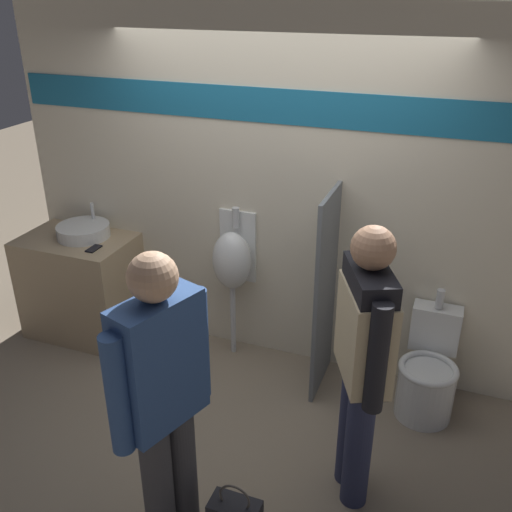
{
  "coord_description": "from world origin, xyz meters",
  "views": [
    {
      "loc": [
        1.29,
        -3.22,
        2.79
      ],
      "look_at": [
        0.0,
        0.17,
        1.05
      ],
      "focal_mm": 40.0,
      "sensor_mm": 36.0,
      "label": 1
    }
  ],
  "objects_px": {
    "cell_phone": "(94,249)",
    "toilet": "(427,376)",
    "person_in_vest": "(363,351)",
    "sink_basin": "(83,231)",
    "urinal_near_counter": "(233,260)",
    "person_with_lanyard": "(163,399)"
  },
  "relations": [
    {
      "from": "sink_basin",
      "to": "cell_phone",
      "type": "bearing_deg",
      "value": -39.38
    },
    {
      "from": "cell_phone",
      "to": "urinal_near_counter",
      "type": "xyz_separation_m",
      "value": [
        1.06,
        0.3,
        -0.06
      ]
    },
    {
      "from": "urinal_near_counter",
      "to": "person_in_vest",
      "type": "height_order",
      "value": "person_in_vest"
    },
    {
      "from": "urinal_near_counter",
      "to": "person_with_lanyard",
      "type": "height_order",
      "value": "person_with_lanyard"
    },
    {
      "from": "urinal_near_counter",
      "to": "person_in_vest",
      "type": "distance_m",
      "value": 1.65
    },
    {
      "from": "toilet",
      "to": "person_in_vest",
      "type": "bearing_deg",
      "value": -110.53
    },
    {
      "from": "toilet",
      "to": "person_with_lanyard",
      "type": "xyz_separation_m",
      "value": [
        -1.17,
        -1.59,
        0.68
      ]
    },
    {
      "from": "cell_phone",
      "to": "toilet",
      "type": "distance_m",
      "value": 2.7
    },
    {
      "from": "person_with_lanyard",
      "to": "sink_basin",
      "type": "bearing_deg",
      "value": 63.96
    },
    {
      "from": "sink_basin",
      "to": "cell_phone",
      "type": "height_order",
      "value": "sink_basin"
    },
    {
      "from": "toilet",
      "to": "person_in_vest",
      "type": "xyz_separation_m",
      "value": [
        -0.34,
        -0.9,
        0.72
      ]
    },
    {
      "from": "person_in_vest",
      "to": "person_with_lanyard",
      "type": "relative_size",
      "value": 0.99
    },
    {
      "from": "toilet",
      "to": "person_in_vest",
      "type": "relative_size",
      "value": 0.5
    },
    {
      "from": "cell_phone",
      "to": "toilet",
      "type": "relative_size",
      "value": 0.16
    },
    {
      "from": "sink_basin",
      "to": "urinal_near_counter",
      "type": "xyz_separation_m",
      "value": [
        1.29,
        0.12,
        -0.1
      ]
    },
    {
      "from": "cell_phone",
      "to": "urinal_near_counter",
      "type": "height_order",
      "value": "urinal_near_counter"
    },
    {
      "from": "person_in_vest",
      "to": "person_with_lanyard",
      "type": "height_order",
      "value": "person_with_lanyard"
    },
    {
      "from": "cell_phone",
      "to": "urinal_near_counter",
      "type": "relative_size",
      "value": 0.11
    },
    {
      "from": "urinal_near_counter",
      "to": "toilet",
      "type": "relative_size",
      "value": 1.43
    },
    {
      "from": "person_with_lanyard",
      "to": "urinal_near_counter",
      "type": "bearing_deg",
      "value": 30.98
    },
    {
      "from": "toilet",
      "to": "person_in_vest",
      "type": "distance_m",
      "value": 1.2
    },
    {
      "from": "sink_basin",
      "to": "toilet",
      "type": "xyz_separation_m",
      "value": [
        2.85,
        -0.07,
        -0.65
      ]
    }
  ]
}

